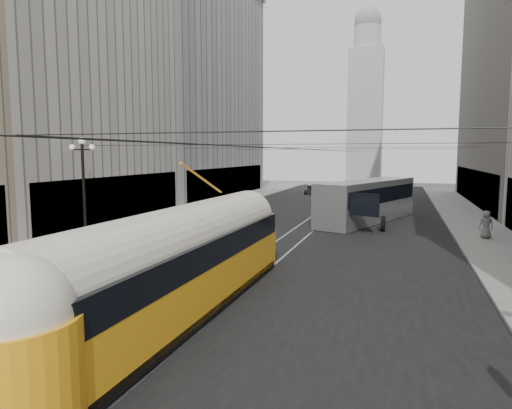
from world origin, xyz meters
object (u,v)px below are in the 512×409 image
Objects in this scene: city_bus at (368,199)px; pedestrian_crossing_a at (73,339)px; streetcar at (179,262)px; pedestrian_sidewalk_right at (486,224)px; pedestrian_crossing_b at (92,348)px.

city_bus is 8.39× the size of pedestrian_crossing_a.
streetcar is 9.54× the size of pedestrian_sidewalk_right.
city_bus is (4.62, 23.95, 0.02)m from streetcar.
pedestrian_crossing_b is at bearing -113.59° from pedestrian_crossing_a.
city_bus is 7.72× the size of pedestrian_sidewalk_right.
pedestrian_sidewalk_right is at bearing -38.24° from city_bus.
pedestrian_crossing_a is at bearing -98.19° from streetcar.
streetcar is 9.20× the size of pedestrian_crossing_b.
pedestrian_sidewalk_right is (7.72, -6.08, -0.80)m from city_bus.
pedestrian_sidewalk_right reaches higher than pedestrian_crossing_a.
streetcar is 10.37× the size of pedestrian_crossing_a.
streetcar is 5.15m from pedestrian_crossing_b.
pedestrian_crossing_b is 1.04× the size of pedestrian_sidewalk_right.
city_bus is at bearing -48.43° from pedestrian_sidewalk_right.
streetcar is 21.72m from pedestrian_sidewalk_right.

